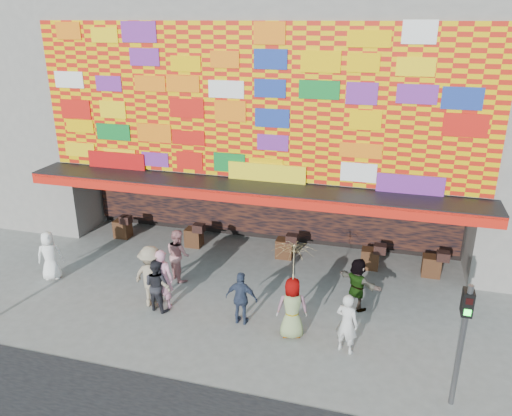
# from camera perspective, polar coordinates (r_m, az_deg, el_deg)

# --- Properties ---
(ground) EXTENTS (90.00, 90.00, 0.00)m
(ground) POSITION_cam_1_polar(r_m,az_deg,el_deg) (14.52, -4.80, -12.96)
(ground) COLOR slate
(ground) RESTS_ON ground
(shop_building) EXTENTS (15.20, 9.40, 10.00)m
(shop_building) POSITION_cam_1_polar(r_m,az_deg,el_deg) (20.11, 3.04, 12.76)
(shop_building) COLOR gray
(shop_building) RESTS_ON ground
(neighbor_left) EXTENTS (11.00, 8.00, 12.00)m
(neighbor_left) POSITION_cam_1_polar(r_m,az_deg,el_deg) (26.03, -27.16, 14.15)
(neighbor_left) COLOR gray
(neighbor_left) RESTS_ON ground
(signal_right) EXTENTS (0.22, 0.20, 3.00)m
(signal_right) POSITION_cam_1_polar(r_m,az_deg,el_deg) (11.69, 22.58, -13.04)
(signal_right) COLOR #59595B
(signal_right) RESTS_ON ground
(ped_a) EXTENTS (0.96, 0.84, 1.65)m
(ped_a) POSITION_cam_1_polar(r_m,az_deg,el_deg) (17.66, -22.50, -5.05)
(ped_a) COLOR white
(ped_a) RESTS_ON ground
(ped_b) EXTENTS (0.70, 0.48, 1.86)m
(ped_b) POSITION_cam_1_polar(r_m,az_deg,el_deg) (14.99, -10.68, -7.95)
(ped_b) COLOR pink
(ped_b) RESTS_ON ground
(ped_c) EXTENTS (0.90, 0.78, 1.60)m
(ped_c) POSITION_cam_1_polar(r_m,az_deg,el_deg) (14.97, -11.27, -8.61)
(ped_c) COLOR #222227
(ped_c) RESTS_ON ground
(ped_d) EXTENTS (1.38, 0.98, 1.94)m
(ped_d) POSITION_cam_1_polar(r_m,az_deg,el_deg) (15.08, -11.85, -7.71)
(ped_d) COLOR gray
(ped_d) RESTS_ON ground
(ped_e) EXTENTS (0.94, 0.42, 1.58)m
(ped_e) POSITION_cam_1_polar(r_m,az_deg,el_deg) (14.07, -1.67, -10.28)
(ped_e) COLOR #303A54
(ped_e) RESTS_ON ground
(ped_f) EXTENTS (1.50, 1.23, 1.61)m
(ped_f) POSITION_cam_1_polar(r_m,az_deg,el_deg) (15.02, 11.50, -8.51)
(ped_f) COLOR gray
(ped_f) RESTS_ON ground
(ped_g) EXTENTS (0.96, 0.76, 1.73)m
(ped_g) POSITION_cam_1_polar(r_m,az_deg,el_deg) (13.54, 4.15, -11.33)
(ped_g) COLOR gray
(ped_g) RESTS_ON ground
(ped_h) EXTENTS (0.70, 0.58, 1.66)m
(ped_h) POSITION_cam_1_polar(r_m,az_deg,el_deg) (13.18, 10.33, -12.84)
(ped_h) COLOR silver
(ped_h) RESTS_ON ground
(ped_i) EXTENTS (1.07, 1.04, 1.73)m
(ped_i) POSITION_cam_1_polar(r_m,az_deg,el_deg) (16.49, -8.89, -5.28)
(ped_i) COLOR #B9777A
(ped_i) RESTS_ON ground
(parasol) EXTENTS (1.21, 1.23, 2.00)m
(parasol) POSITION_cam_1_polar(r_m,az_deg,el_deg) (12.86, 4.31, -6.21)
(parasol) COLOR #FBE99E
(parasol) RESTS_ON ground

